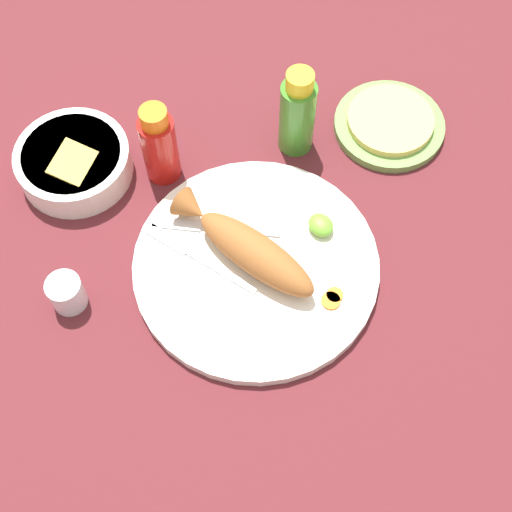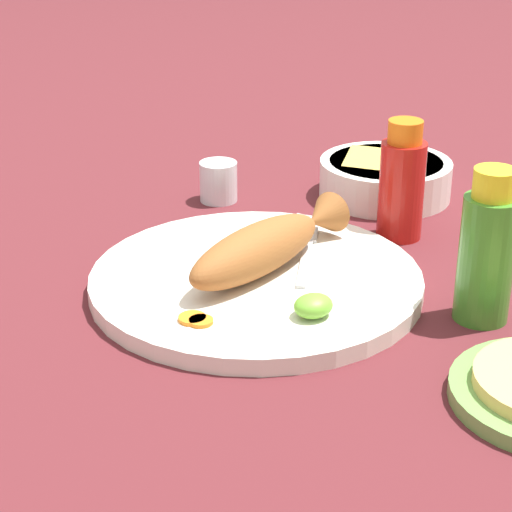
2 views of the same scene
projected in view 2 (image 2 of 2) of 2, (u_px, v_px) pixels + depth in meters
name	position (u px, v px, depth m)	size (l,w,h in m)	color
ground_plane	(256.00, 289.00, 0.97)	(4.00, 4.00, 0.00)	#561E23
main_plate	(256.00, 281.00, 0.96)	(0.35, 0.35, 0.02)	white
fried_fish	(266.00, 245.00, 0.96)	(0.24, 0.11, 0.05)	#935628
fork_near	(268.00, 238.00, 1.04)	(0.18, 0.08, 0.00)	silver
fork_far	(308.00, 245.00, 1.02)	(0.13, 0.15, 0.00)	silver
carrot_slice_near	(201.00, 321.00, 0.86)	(0.02, 0.02, 0.00)	orange
carrot_slice_mid	(192.00, 318.00, 0.87)	(0.03, 0.03, 0.00)	orange
lime_wedge_main	(313.00, 306.00, 0.87)	(0.04, 0.03, 0.02)	#6BB233
hot_sauce_bottle_red	(402.00, 184.00, 1.07)	(0.05, 0.05, 0.14)	#B21914
hot_sauce_bottle_green	(487.00, 251.00, 0.88)	(0.05, 0.05, 0.15)	#3D8428
salt_cup	(218.00, 184.00, 1.19)	(0.05, 0.05, 0.05)	silver
guacamole_bowl	(385.00, 176.00, 1.20)	(0.17, 0.17, 0.06)	white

